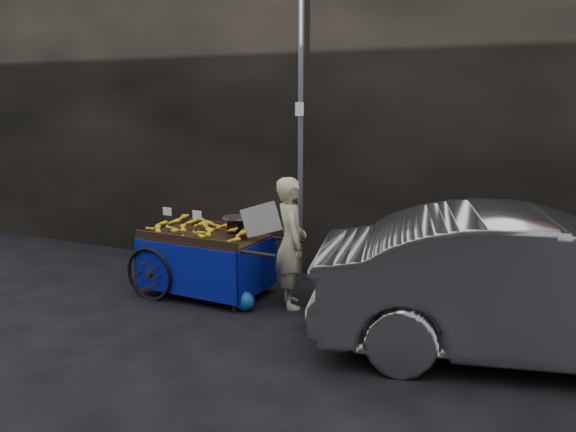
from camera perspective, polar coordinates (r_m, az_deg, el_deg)
The scene contains 7 objects.
ground at distance 7.12m, azimuth -5.20°, elevation -9.06°, with size 80.00×80.00×0.00m, color black.
building_wall at distance 8.87m, azimuth 5.28°, elevation 11.51°, with size 13.50×2.00×5.00m.
street_pole at distance 7.71m, azimuth 1.31°, elevation 7.89°, with size 0.12×0.10×4.00m.
banana_cart at distance 7.43m, azimuth -8.67°, elevation -2.49°, with size 2.16×1.11×1.16m.
vendor at distance 6.85m, azimuth 0.26°, elevation -2.72°, with size 0.97×0.71×1.62m.
plastic_bag at distance 6.91m, azimuth -4.50°, elevation -8.61°, with size 0.27×0.21×0.24m, color #175FAF.
parked_car at distance 6.03m, azimuth 24.38°, elevation -6.57°, with size 1.54×4.43×1.46m, color #A9ABB0.
Camera 1 is at (3.33, -5.77, 2.50)m, focal length 35.00 mm.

